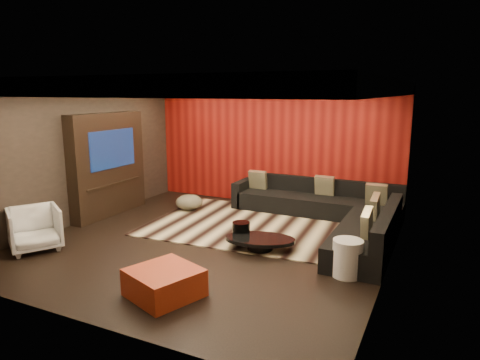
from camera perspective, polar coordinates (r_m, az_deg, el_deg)
The scene contains 26 objects.
floor at distance 7.74m, azimuth -3.97°, elevation -8.33°, with size 6.00×6.00×0.02m, color black.
ceiling at distance 7.27m, azimuth -4.30°, elevation 13.03°, with size 6.00×6.00×0.02m, color silver.
wall_back at distance 10.07m, azimuth 4.44°, elevation 4.62°, with size 6.00×0.02×2.80m, color black.
wall_left at distance 9.24m, azimuth -20.58°, elevation 3.26°, with size 0.02×6.00×2.80m, color black.
wall_right at distance 6.45m, azimuth 19.74°, elevation -0.06°, with size 0.02×6.00×2.80m, color black.
red_feature_wall at distance 10.03m, azimuth 4.36°, elevation 4.59°, with size 5.98×0.05×2.78m, color #6B0C0A.
soffit_back at distance 9.71m, azimuth 3.88°, elevation 12.00°, with size 6.00×0.60×0.22m, color silver.
soffit_front at distance 5.11m, azimuth -19.89°, elevation 11.59°, with size 6.00×0.60×0.22m, color silver.
soffit_left at distance 8.93m, azimuth -19.77°, elevation 11.37°, with size 0.60×4.80×0.22m, color silver.
soffit_right at distance 6.37m, azimuth 17.74°, elevation 11.62°, with size 0.60×4.80×0.22m, color silver.
cove_back at distance 9.39m, azimuth 3.08°, elevation 11.47°, with size 4.80×0.08×0.04m, color #FFD899.
cove_front at distance 5.36m, azimuth -17.20°, elevation 10.77°, with size 4.80×0.08×0.04m, color #FFD899.
cove_left at distance 8.69m, azimuth -18.13°, elevation 10.89°, with size 0.08×4.80×0.04m, color #FFD899.
cove_right at distance 6.43m, azimuth 14.64°, elevation 10.99°, with size 0.08×4.80×0.04m, color #FFD899.
tv_surround at distance 9.59m, azimuth -17.21°, elevation 1.96°, with size 0.30×2.00×2.20m, color black.
tv_screen at distance 9.43m, azimuth -16.63°, elevation 3.99°, with size 0.04×1.30×0.80m, color black.
tv_shelf at distance 9.56m, azimuth -16.36°, elevation -0.47°, with size 0.04×1.60×0.04m, color black.
rug at distance 8.66m, azimuth 1.70°, elevation -5.97°, with size 4.00×3.00×0.02m, color beige.
coffee_table at distance 7.32m, azimuth 2.70°, elevation -8.43°, with size 1.18×1.18×0.20m, color black.
drum_stool at distance 7.61m, azimuth 0.14°, elevation -6.97°, with size 0.31×0.31×0.37m, color black.
striped_pouf at distance 9.74m, azimuth -6.80°, elevation -2.95°, with size 0.61×0.61×0.33m, color #B7B08E.
white_side_table at distance 6.49m, azimuth 14.14°, elevation -10.06°, with size 0.44×0.44×0.55m, color silver.
orange_ottoman at distance 5.85m, azimuth -10.05°, elevation -13.32°, with size 0.82×0.82×0.37m, color maroon.
armchair at distance 8.06m, azimuth -25.72°, elevation -5.86°, with size 0.79×0.81×0.74m, color silver.
sectional_sofa at distance 8.72m, azimuth 12.24°, elevation -4.38°, with size 3.65×3.50×0.75m.
throw_pillows at distance 8.65m, azimuth 12.57°, elevation -2.07°, with size 3.14×2.76×0.50m.
Camera 1 is at (3.63, -6.30, 2.64)m, focal length 32.00 mm.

